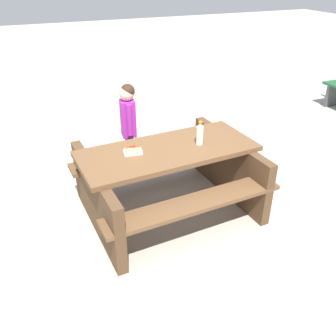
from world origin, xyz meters
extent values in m
plane|color=#ADA599|center=(0.00, 0.00, 0.00)|extent=(30.00, 30.00, 0.00)
cube|color=brown|center=(0.00, 0.00, 0.72)|extent=(1.84, 0.86, 0.05)
cube|color=brown|center=(-0.03, 0.56, 0.43)|extent=(1.81, 0.38, 0.04)
cube|color=brown|center=(0.03, -0.56, 0.43)|extent=(1.81, 0.38, 0.04)
cube|color=#4D3520|center=(0.78, 0.04, 0.35)|extent=(0.18, 1.40, 0.70)
cube|color=#4D3520|center=(-0.78, -0.04, 0.35)|extent=(0.18, 1.40, 0.70)
cylinder|color=silver|center=(-0.34, 0.03, 0.85)|extent=(0.07, 0.07, 0.19)
cone|color=silver|center=(-0.34, 0.03, 0.96)|extent=(0.06, 0.06, 0.04)
cylinder|color=orange|center=(-0.34, 0.03, 0.99)|extent=(0.04, 0.04, 0.02)
cube|color=white|center=(0.36, -0.04, 0.77)|extent=(0.19, 0.14, 0.03)
cube|color=#D8B272|center=(0.36, -0.04, 0.80)|extent=(0.16, 0.08, 0.04)
cylinder|color=maroon|center=(0.36, -0.04, 0.82)|extent=(0.14, 0.05, 0.03)
ellipsoid|color=maroon|center=(0.36, -0.04, 0.83)|extent=(0.07, 0.03, 0.01)
cylinder|color=#262633|center=(0.14, -0.87, 0.27)|extent=(0.08, 0.08, 0.53)
cylinder|color=#262633|center=(0.12, -0.98, 0.27)|extent=(0.08, 0.08, 0.53)
cube|color=purple|center=(0.13, -0.92, 0.76)|extent=(0.19, 0.20, 0.45)
cylinder|color=purple|center=(0.14, -0.81, 0.78)|extent=(0.07, 0.07, 0.38)
cylinder|color=purple|center=(0.12, -1.04, 0.78)|extent=(0.07, 0.07, 0.38)
sphere|color=beige|center=(0.13, -0.92, 1.07)|extent=(0.18, 0.18, 0.18)
sphere|color=#331E14|center=(0.12, -0.92, 1.09)|extent=(0.17, 0.17, 0.17)
cube|color=#4C4C51|center=(-4.18, -1.86, 0.21)|extent=(0.36, 0.06, 0.41)
camera|label=1|loc=(1.28, 3.01, 2.39)|focal=38.76mm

